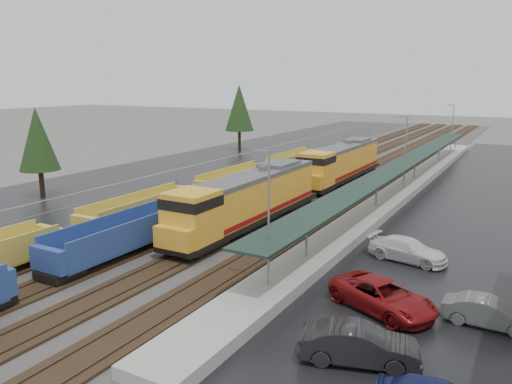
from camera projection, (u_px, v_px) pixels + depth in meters
ballast_strip at (349, 170)px, 65.64m from camera, size 20.00×160.00×0.08m
trackbed at (349, 169)px, 65.61m from camera, size 14.60×160.00×0.22m
west_parking_lot at (250, 161)px, 72.89m from camera, size 10.00×160.00×0.02m
west_road at (195, 156)px, 77.73m from camera, size 9.00×160.00×0.02m
east_commuter_lot at (503, 203)px, 47.98m from camera, size 16.00×100.00×0.02m
station_platform at (403, 186)px, 52.42m from camera, size 3.00×80.00×8.00m
chainlink_fence at (279, 155)px, 68.57m from camera, size 0.08×160.04×2.02m
tree_west_near at (38, 139)px, 49.57m from camera, size 3.96×3.96×9.00m
tree_west_far at (239, 108)px, 83.71m from camera, size 4.84×4.84×11.00m
locomotive_lead at (246, 200)px, 38.92m from camera, size 3.02×19.90×4.50m
locomotive_trail at (340, 163)px, 56.73m from camera, size 3.02×19.90×4.50m
well_string_yellow at (68, 235)px, 34.21m from camera, size 2.46×85.56×2.18m
well_string_blue at (137, 233)px, 34.37m from camera, size 2.66×85.30×2.36m
parked_car_east_a at (359, 345)px, 20.53m from camera, size 3.09×5.21×1.62m
parked_car_east_b at (383, 296)px, 25.21m from camera, size 4.81×6.32×1.60m
parked_car_east_c at (408, 250)px, 32.32m from camera, size 2.86×5.36×1.48m
parked_car_east_e at (489, 313)px, 23.61m from camera, size 1.54×4.24×1.39m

